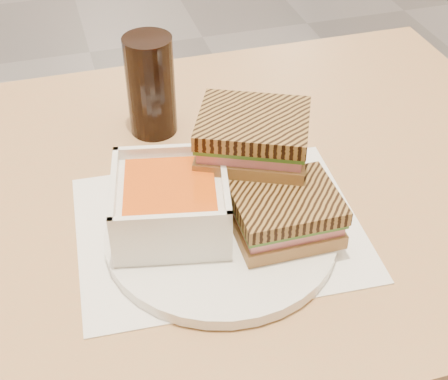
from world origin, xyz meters
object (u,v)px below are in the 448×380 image
object	(u,v)px
soup_bowl	(171,205)
cola_glass	(151,86)
main_table	(136,260)
panini_lower	(285,213)
plate	(221,234)

from	to	relation	value
soup_bowl	cola_glass	size ratio (longest dim) A/B	1.06
main_table	cola_glass	bearing A→B (deg)	66.13
soup_bowl	panini_lower	xyz separation A→B (m)	(0.12, -0.05, -0.00)
plate	panini_lower	size ratio (longest dim) A/B	2.29
main_table	plate	bearing A→B (deg)	-48.75
main_table	cola_glass	xyz separation A→B (m)	(0.06, 0.15, 0.19)
plate	panini_lower	world-z (taller)	panini_lower
main_table	plate	world-z (taller)	plate
main_table	cola_glass	distance (m)	0.25
soup_bowl	panini_lower	world-z (taller)	soup_bowl
main_table	plate	xyz separation A→B (m)	(0.09, -0.11, 0.12)
main_table	cola_glass	world-z (taller)	cola_glass
plate	panini_lower	xyz separation A→B (m)	(0.07, -0.02, 0.03)
soup_bowl	cola_glass	bearing A→B (deg)	83.98
cola_glass	plate	bearing A→B (deg)	-83.41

